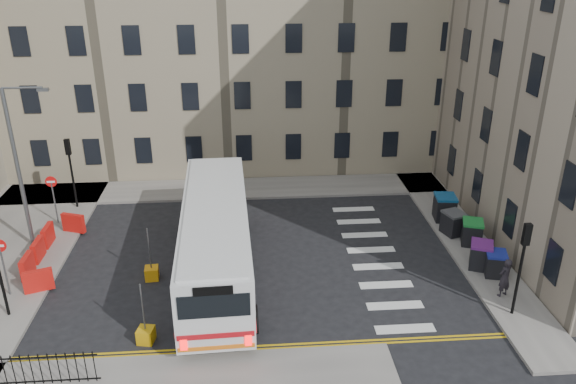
{
  "coord_description": "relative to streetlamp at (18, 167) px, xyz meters",
  "views": [
    {
      "loc": [
        -2.06,
        -23.89,
        13.92
      ],
      "look_at": [
        -0.13,
        1.13,
        3.0
      ],
      "focal_mm": 35.0,
      "sensor_mm": 36.0,
      "label": 1
    }
  ],
  "objects": [
    {
      "name": "traffic_light_east",
      "position": [
        21.6,
        -7.5,
        -1.47
      ],
      "size": [
        0.28,
        0.22,
        4.1
      ],
      "color": "black",
      "rests_on": "pavement_east"
    },
    {
      "name": "wheelie_bin_e",
      "position": [
        21.67,
        1.26,
        -3.48
      ],
      "size": [
        1.25,
        1.4,
        1.4
      ],
      "rotation": [
        0.0,
        0.0,
        -0.12
      ],
      "color": "black",
      "rests_on": "pavement_east"
    },
    {
      "name": "traffic_light_nw",
      "position": [
        1.0,
        4.5,
        -1.47
      ],
      "size": [
        0.28,
        0.22,
        4.1
      ],
      "color": "black",
      "rests_on": "pavement_west"
    },
    {
      "name": "wheelie_bin_c",
      "position": [
        22.12,
        -1.58,
        -3.55
      ],
      "size": [
        1.29,
        1.39,
        1.25
      ],
      "rotation": [
        0.0,
        0.0,
        -0.32
      ],
      "color": "black",
      "rests_on": "pavement_east"
    },
    {
      "name": "pavement_east",
      "position": [
        22.0,
        2.0,
        -4.26
      ],
      "size": [
        2.4,
        26.0,
        0.15
      ],
      "primitive_type": "cube",
      "color": "slate",
      "rests_on": "ground"
    },
    {
      "name": "bollard_chevron",
      "position": [
        6.85,
        -8.0,
        -4.04
      ],
      "size": [
        0.7,
        0.7,
        0.6
      ],
      "primitive_type": "cube",
      "rotation": [
        0.0,
        0.0,
        -0.19
      ],
      "color": "#C28F0B",
      "rests_on": "ground"
    },
    {
      "name": "terrace_north",
      "position": [
        6.0,
        13.5,
        4.28
      ],
      "size": [
        38.3,
        10.8,
        17.2
      ],
      "color": "gray",
      "rests_on": "ground"
    },
    {
      "name": "pedestrian",
      "position": [
        21.73,
        -6.22,
        -3.3
      ],
      "size": [
        0.77,
        0.66,
        1.78
      ],
      "primitive_type": "imported",
      "rotation": [
        0.0,
        0.0,
        3.57
      ],
      "color": "black",
      "rests_on": "pavement_east"
    },
    {
      "name": "ground",
      "position": [
        13.0,
        -2.0,
        -4.34
      ],
      "size": [
        120.0,
        120.0,
        0.0
      ],
      "primitive_type": "plane",
      "color": "black",
      "rests_on": "ground"
    },
    {
      "name": "no_entry_south",
      "position": [
        0.5,
        -4.5,
        -2.26
      ],
      "size": [
        0.6,
        0.08,
        3.0
      ],
      "color": "#595B5E",
      "rests_on": "pavement_west"
    },
    {
      "name": "bus",
      "position": [
        9.41,
        -3.26,
        -2.35
      ],
      "size": [
        3.53,
        12.76,
        3.43
      ],
      "rotation": [
        0.0,
        0.0,
        0.04
      ],
      "color": "silver",
      "rests_on": "ground"
    },
    {
      "name": "pavement_north",
      "position": [
        7.0,
        6.6,
        -4.26
      ],
      "size": [
        36.0,
        3.2,
        0.15
      ],
      "primitive_type": "cube",
      "color": "slate",
      "rests_on": "ground"
    },
    {
      "name": "pavement_west",
      "position": [
        -1.0,
        -1.0,
        -4.26
      ],
      "size": [
        6.0,
        22.0,
        0.15
      ],
      "primitive_type": "cube",
      "color": "slate",
      "rests_on": "ground"
    },
    {
      "name": "wheelie_bin_d",
      "position": [
        21.57,
        -0.46,
        -3.57
      ],
      "size": [
        1.26,
        1.35,
        1.22
      ],
      "rotation": [
        0.0,
        0.0,
        0.31
      ],
      "color": "black",
      "rests_on": "pavement_east"
    },
    {
      "name": "wheelie_bin_a",
      "position": [
        22.07,
        -4.54,
        -3.61
      ],
      "size": [
        1.14,
        1.24,
        1.14
      ],
      "rotation": [
        0.0,
        0.0,
        -0.27
      ],
      "color": "black",
      "rests_on": "pavement_east"
    },
    {
      "name": "streetlamp",
      "position": [
        0.0,
        0.0,
        0.0
      ],
      "size": [
        0.5,
        0.22,
        8.14
      ],
      "color": "#595B5E",
      "rests_on": "pavement_west"
    },
    {
      "name": "no_entry_north",
      "position": [
        0.5,
        2.5,
        -2.26
      ],
      "size": [
        0.6,
        0.08,
        3.0
      ],
      "color": "#595B5E",
      "rests_on": "pavement_west"
    },
    {
      "name": "wheelie_bin_b",
      "position": [
        21.67,
        -3.84,
        -3.56
      ],
      "size": [
        1.34,
        1.42,
        1.24
      ],
      "rotation": [
        0.0,
        0.0,
        -0.4
      ],
      "color": "black",
      "rests_on": "pavement_east"
    },
    {
      "name": "bollard_yellow",
      "position": [
        6.43,
        -3.48,
        -4.04
      ],
      "size": [
        0.64,
        0.64,
        0.6
      ],
      "primitive_type": "cube",
      "rotation": [
        0.0,
        0.0,
        0.08
      ],
      "color": "orange",
      "rests_on": "ground"
    },
    {
      "name": "roadworks_barriers",
      "position": [
        1.16,
        -1.5,
        -3.69
      ],
      "size": [
        1.66,
        6.26,
        1.0
      ],
      "color": "red",
      "rests_on": "pavement_west"
    }
  ]
}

